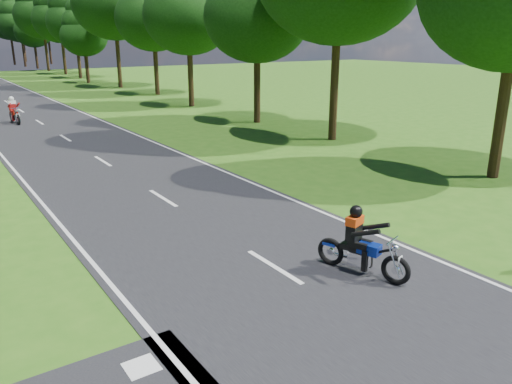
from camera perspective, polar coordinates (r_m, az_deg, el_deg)
ground at (r=9.91m, az=9.11°, el=-12.68°), size 160.00×160.00×0.00m
rider_near_blue at (r=10.85m, az=12.15°, el=-5.51°), size 1.15×1.93×1.53m
rider_far_red at (r=33.16m, az=-25.95°, el=8.43°), size 0.75×1.92×1.57m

